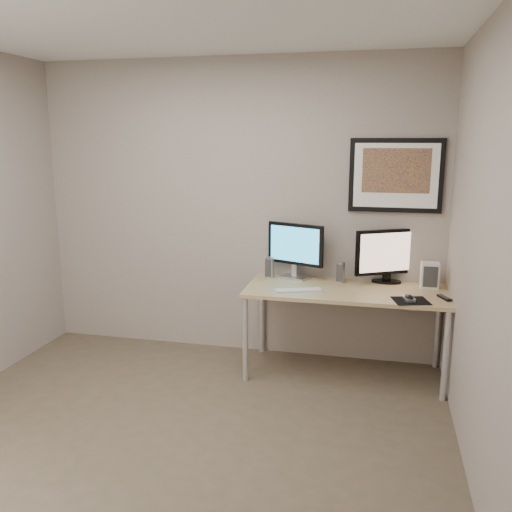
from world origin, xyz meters
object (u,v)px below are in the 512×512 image
object	(u,v)px
monitor_tv	(388,254)
framed_art	(396,175)
desk	(346,297)
monitor_large	(295,248)
fan_unit	(430,275)
speaker_left	(270,267)
speaker_right	(341,272)
keyboard	(299,290)

from	to	relation	value
monitor_tv	framed_art	bearing A→B (deg)	33.00
desk	monitor_large	size ratio (longest dim) A/B	3.18
monitor_tv	fan_unit	bearing A→B (deg)	-45.37
monitor_large	monitor_tv	xyz separation A→B (m)	(0.77, 0.02, -0.02)
speaker_left	monitor_large	bearing A→B (deg)	23.23
monitor_tv	speaker_left	world-z (taller)	monitor_tv
monitor_large	speaker_left	bearing A→B (deg)	-150.60
desk	monitor_tv	bearing A→B (deg)	40.50
framed_art	monitor_large	xyz separation A→B (m)	(-0.81, -0.08, -0.63)
monitor_tv	speaker_right	bearing A→B (deg)	162.30
monitor_tv	keyboard	bearing A→B (deg)	-177.73
framed_art	speaker_left	bearing A→B (deg)	-173.77
monitor_large	speaker_left	distance (m)	0.28
framed_art	speaker_left	size ratio (longest dim) A/B	4.14
keyboard	speaker_left	bearing A→B (deg)	110.12
monitor_large	fan_unit	xyz separation A→B (m)	(1.11, -0.08, -0.16)
speaker_right	framed_art	bearing A→B (deg)	33.51
monitor_large	keyboard	distance (m)	0.48
keyboard	fan_unit	world-z (taller)	fan_unit
speaker_right	monitor_large	bearing A→B (deg)	-173.22
desk	monitor_tv	xyz separation A→B (m)	(0.32, 0.27, 0.31)
desk	monitor_tv	size ratio (longest dim) A/B	3.06
framed_art	speaker_right	size ratio (longest dim) A/B	4.27
speaker_left	keyboard	bearing A→B (deg)	-35.28
desk	keyboard	world-z (taller)	keyboard
framed_art	keyboard	world-z (taller)	framed_art
framed_art	speaker_right	xyz separation A→B (m)	(-0.41, -0.14, -0.80)
speaker_right	desk	bearing A→B (deg)	-58.30
monitor_tv	desk	bearing A→B (deg)	-168.57
monitor_large	fan_unit	world-z (taller)	monitor_large
desk	speaker_left	bearing A→B (deg)	161.84
desk	speaker_left	xyz separation A→B (m)	(-0.67, 0.22, 0.16)
keyboard	fan_unit	xyz separation A→B (m)	(1.01, 0.32, 0.10)
speaker_right	fan_unit	bearing A→B (deg)	13.34
speaker_right	keyboard	world-z (taller)	speaker_right
keyboard	desk	bearing A→B (deg)	1.05
framed_art	speaker_left	world-z (taller)	framed_art
desk	speaker_right	xyz separation A→B (m)	(-0.06, 0.20, 0.15)
framed_art	fan_unit	distance (m)	0.86
speaker_right	keyboard	xyz separation A→B (m)	(-0.30, -0.34, -0.08)
monitor_tv	speaker_left	distance (m)	1.00
monitor_large	speaker_right	distance (m)	0.44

